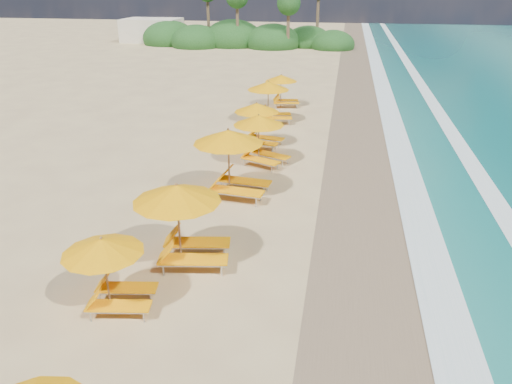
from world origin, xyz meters
name	(u,v)px	position (x,y,z in m)	size (l,w,h in m)	color
ground	(256,224)	(0.00, 0.00, 0.00)	(160.00, 160.00, 0.00)	tan
wet_sand	(376,234)	(4.00, 0.00, 0.01)	(4.00, 160.00, 0.01)	#836B4E
surf_foam	(463,241)	(6.70, 0.00, 0.03)	(4.00, 160.00, 0.01)	white
station_3	(112,269)	(-2.70, -5.12, 1.14)	(2.40, 2.28, 2.03)	olive
station_4	(185,219)	(-1.55, -2.74, 1.42)	(3.01, 2.87, 2.54)	olive
station_5	(234,159)	(-1.24, 2.26, 1.49)	(3.08, 2.90, 2.66)	olive
station_6	(262,137)	(-0.77, 5.85, 1.28)	(2.98, 2.96, 2.28)	olive
station_7	(260,122)	(-1.29, 8.32, 1.24)	(2.71, 2.60, 2.21)	olive
station_8	(271,99)	(-1.38, 12.76, 1.35)	(2.89, 2.77, 2.41)	olive
station_9	(283,88)	(-1.18, 16.61, 1.17)	(2.49, 2.37, 2.08)	olive
treeline	(241,38)	(-9.94, 45.51, 1.00)	(25.80, 8.80, 9.74)	#163D14
beach_building	(152,30)	(-22.00, 48.00, 1.40)	(7.00, 5.00, 2.80)	beige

